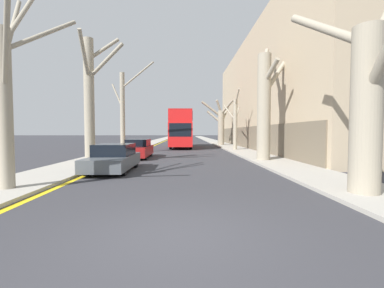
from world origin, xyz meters
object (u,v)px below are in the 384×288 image
at_px(street_tree_left_1, 90,97).
at_px(parked_car_1, 138,149).
at_px(street_tree_right_2, 235,123).
at_px(street_tree_right_1, 265,102).
at_px(street_tree_left_2, 123,110).
at_px(street_tree_left_0, 9,91).
at_px(street_tree_right_0, 364,97).
at_px(parked_car_0, 114,158).
at_px(street_tree_right_3, 221,124).
at_px(double_decker_bus, 181,127).

height_order(street_tree_left_1, parked_car_1, street_tree_left_1).
bearing_deg(parked_car_1, street_tree_left_1, -117.79).
xyz_separation_m(street_tree_right_2, parked_car_1, (-8.64, -7.35, -2.21)).
xyz_separation_m(street_tree_right_1, parked_car_1, (-8.68, 2.43, -3.22)).
xyz_separation_m(street_tree_left_2, street_tree_right_2, (10.73, 3.09, -1.05)).
relative_size(street_tree_left_0, street_tree_right_0, 1.14).
bearing_deg(street_tree_left_2, street_tree_left_0, -89.96).
height_order(street_tree_left_2, street_tree_right_1, street_tree_right_1).
xyz_separation_m(street_tree_left_2, parked_car_1, (2.09, -4.26, -3.27)).
bearing_deg(street_tree_left_1, parked_car_0, -51.55).
bearing_deg(street_tree_right_3, parked_car_1, -116.62).
relative_size(street_tree_right_2, double_decker_bus, 0.61).
height_order(street_tree_left_2, parked_car_0, street_tree_left_2).
height_order(street_tree_left_0, street_tree_right_0, street_tree_left_0).
height_order(street_tree_right_3, parked_car_0, street_tree_right_3).
distance_m(street_tree_left_1, parked_car_1, 5.47).
bearing_deg(street_tree_right_2, double_decker_bus, 137.84).
height_order(street_tree_left_0, street_tree_right_3, street_tree_left_0).
distance_m(street_tree_right_1, parked_car_1, 9.58).
bearing_deg(street_tree_right_0, street_tree_left_1, 144.32).
relative_size(street_tree_left_0, double_decker_bus, 0.75).
distance_m(street_tree_left_0, street_tree_right_0, 10.90).
relative_size(street_tree_left_1, street_tree_right_3, 1.19).
bearing_deg(street_tree_right_1, double_decker_bus, 110.95).
bearing_deg(street_tree_right_1, parked_car_1, 164.37).
height_order(street_tree_right_3, double_decker_bus, street_tree_right_3).
relative_size(street_tree_left_0, street_tree_right_1, 0.92).
bearing_deg(street_tree_left_0, parked_car_1, 79.00).
xyz_separation_m(street_tree_left_0, street_tree_right_2, (10.71, 18.04, -0.33)).
bearing_deg(street_tree_right_1, street_tree_right_3, 90.73).
distance_m(street_tree_right_3, double_decker_bus, 7.02).
xyz_separation_m(street_tree_left_1, double_decker_bus, (5.01, 16.33, -1.50)).
bearing_deg(street_tree_left_0, street_tree_right_2, 59.29).
relative_size(street_tree_right_0, parked_car_1, 1.48).
xyz_separation_m(street_tree_left_1, street_tree_right_1, (10.72, 1.43, -0.08)).
bearing_deg(parked_car_0, street_tree_left_0, -115.94).
bearing_deg(street_tree_right_0, street_tree_left_0, 175.12).
height_order(street_tree_right_0, street_tree_right_3, street_tree_right_0).
xyz_separation_m(street_tree_left_0, street_tree_right_1, (10.76, 8.26, 0.68)).
bearing_deg(street_tree_left_1, street_tree_right_2, 46.41).
xyz_separation_m(street_tree_left_0, street_tree_left_2, (-0.01, 14.95, 0.72)).
height_order(street_tree_right_0, street_tree_right_1, street_tree_right_1).
distance_m(street_tree_left_2, parked_car_0, 11.37).
bearing_deg(street_tree_left_2, street_tree_right_2, 16.07).
relative_size(street_tree_left_0, street_tree_left_1, 0.99).
bearing_deg(double_decker_bus, street_tree_right_3, 38.69).
height_order(street_tree_right_0, double_decker_bus, street_tree_right_0).
xyz_separation_m(double_decker_bus, parked_car_1, (-2.98, -12.47, -1.81)).
bearing_deg(street_tree_right_2, street_tree_left_2, -163.93).
relative_size(street_tree_right_2, parked_car_0, 1.40).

